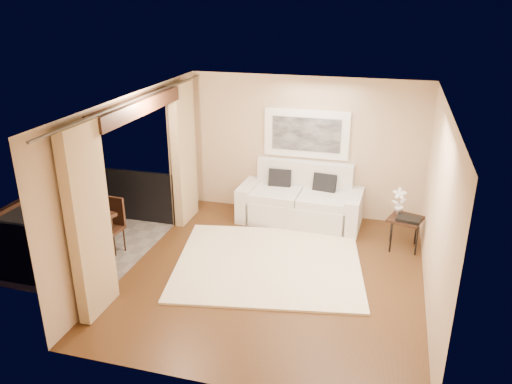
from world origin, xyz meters
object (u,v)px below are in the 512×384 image
(sofa, at_px, (301,201))
(orchid, at_px, (399,201))
(balcony_chair_near, at_px, (111,221))
(balcony_chair_far, at_px, (78,214))
(ice_bucket, at_px, (77,206))
(side_table, at_px, (405,221))
(bistro_table, at_px, (86,220))

(sofa, relative_size, orchid, 5.00)
(balcony_chair_near, bearing_deg, orchid, 23.54)
(balcony_chair_far, relative_size, balcony_chair_near, 0.91)
(balcony_chair_near, bearing_deg, ice_bucket, -136.52)
(orchid, relative_size, balcony_chair_near, 0.48)
(balcony_chair_far, xyz_separation_m, ice_bucket, (0.39, -0.52, 0.42))
(sofa, xyz_separation_m, balcony_chair_near, (-2.82, -2.09, 0.17))
(ice_bucket, bearing_deg, side_table, 18.69)
(side_table, distance_m, ice_bucket, 5.41)
(orchid, xyz_separation_m, balcony_chair_near, (-4.60, -1.58, -0.24))
(orchid, bearing_deg, bistro_table, -157.29)
(bistro_table, height_order, balcony_chair_near, balcony_chair_near)
(ice_bucket, bearing_deg, orchid, 20.76)
(sofa, xyz_separation_m, side_table, (1.91, -0.67, 0.12))
(side_table, height_order, balcony_chair_far, balcony_chair_far)
(sofa, distance_m, balcony_chair_near, 3.51)
(orchid, bearing_deg, balcony_chair_near, -161.05)
(orchid, height_order, balcony_chair_near, orchid)
(sofa, distance_m, side_table, 2.03)
(sofa, xyz_separation_m, ice_bucket, (-3.20, -2.40, 0.53))
(balcony_chair_near, relative_size, ice_bucket, 4.83)
(sofa, bearing_deg, ice_bucket, -141.04)
(balcony_chair_far, height_order, ice_bucket, ice_bucket)
(sofa, bearing_deg, bistro_table, -137.97)
(side_table, xyz_separation_m, orchid, (-0.13, 0.16, 0.29))
(side_table, bearing_deg, balcony_chair_near, -163.29)
(sofa, distance_m, orchid, 1.90)
(balcony_chair_far, height_order, balcony_chair_near, balcony_chair_near)
(sofa, relative_size, balcony_chair_near, 2.41)
(balcony_chair_far, bearing_deg, orchid, -160.39)
(side_table, relative_size, orchid, 1.40)
(side_table, xyz_separation_m, ice_bucket, (-5.11, -1.73, 0.41))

